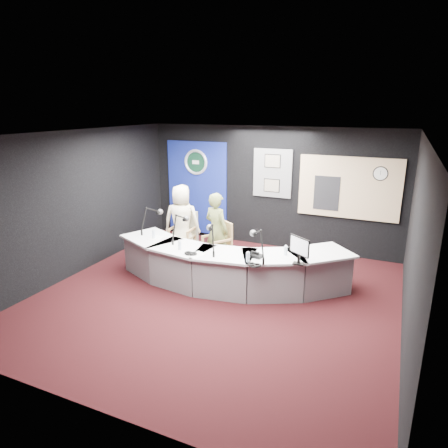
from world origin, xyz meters
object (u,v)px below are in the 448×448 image
at_px(armchair_left, 182,233).
at_px(armchair_right, 217,244).
at_px(person_woman, 217,231).
at_px(person_man, 182,221).
at_px(broadcast_desk, 226,266).

height_order(armchair_left, armchair_right, armchair_left).
relative_size(armchair_left, person_woman, 0.66).
bearing_deg(armchair_left, person_woman, -19.00).
distance_m(person_man, person_woman, 1.01).
bearing_deg(person_man, person_woman, 146.60).
bearing_deg(person_man, armchair_left, 180.00).
distance_m(armchair_left, armchair_right, 1.01).
relative_size(broadcast_desk, person_man, 2.79).
distance_m(armchair_right, person_man, 1.06).
distance_m(broadcast_desk, person_man, 1.84).
xyz_separation_m(person_man, person_woman, (0.97, -0.28, -0.02)).
xyz_separation_m(armchair_right, person_woman, (0.00, 0.00, 0.30)).
bearing_deg(armchair_right, person_man, -162.59).
bearing_deg(person_man, armchair_right, 146.60).
xyz_separation_m(broadcast_desk, person_woman, (-0.52, 0.71, 0.41)).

